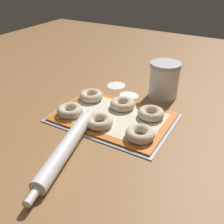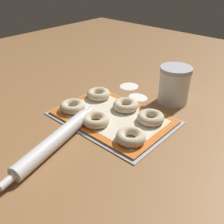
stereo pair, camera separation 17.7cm
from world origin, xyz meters
name	(u,v)px [view 1 (the left image)]	position (x,y,z in m)	size (l,w,h in m)	color
ground_plane	(112,120)	(0.00, 0.00, 0.00)	(2.80, 2.80, 0.00)	olive
baking_tray	(112,117)	(0.00, 0.01, 0.00)	(0.45, 0.31, 0.01)	#B2B5BA
baking_mat	(112,116)	(0.00, 0.01, 0.01)	(0.42, 0.29, 0.00)	orange
bagel_front_left	(70,111)	(-0.15, -0.06, 0.03)	(0.10, 0.10, 0.03)	beige
bagel_front_center	(99,121)	(-0.01, -0.07, 0.03)	(0.10, 0.10, 0.03)	beige
bagel_front_right	(140,134)	(0.15, -0.07, 0.03)	(0.10, 0.10, 0.03)	beige
bagel_back_left	(91,96)	(-0.15, 0.08, 0.03)	(0.10, 0.10, 0.03)	beige
bagel_back_center	(122,104)	(0.00, 0.09, 0.03)	(0.10, 0.10, 0.03)	beige
bagel_back_right	(151,113)	(0.13, 0.08, 0.03)	(0.10, 0.10, 0.03)	beige
flour_canister	(164,80)	(0.10, 0.28, 0.08)	(0.13, 0.13, 0.15)	white
rolling_pin	(66,148)	(-0.02, -0.24, 0.02)	(0.13, 0.44, 0.05)	silver
flour_patch_near	(129,95)	(-0.04, 0.22, 0.00)	(0.09, 0.07, 0.00)	white
flour_patch_far	(116,85)	(-0.14, 0.28, 0.00)	(0.09, 0.09, 0.00)	white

